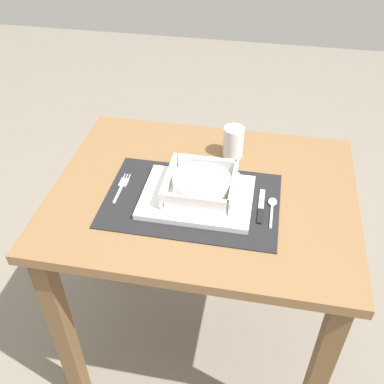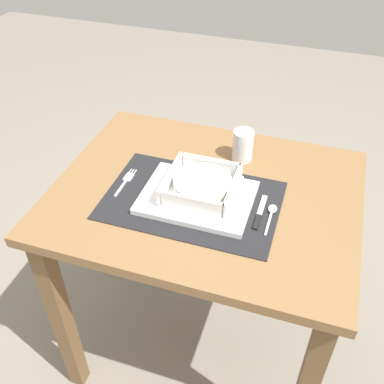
# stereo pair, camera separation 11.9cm
# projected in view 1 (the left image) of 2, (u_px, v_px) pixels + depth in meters

# --- Properties ---
(ground_plane) EXTENTS (6.00, 6.00, 0.00)m
(ground_plane) POSITION_uv_depth(u_px,v_px,m) (200.00, 339.00, 1.72)
(ground_plane) COLOR gray
(dining_table) EXTENTS (0.84, 0.66, 0.74)m
(dining_table) POSITION_uv_depth(u_px,v_px,m) (203.00, 223.00, 1.33)
(dining_table) COLOR brown
(dining_table) RESTS_ON ground
(placemat) EXTENTS (0.47, 0.31, 0.00)m
(placemat) POSITION_uv_depth(u_px,v_px,m) (192.00, 200.00, 1.21)
(placemat) COLOR black
(placemat) RESTS_ON dining_table
(serving_plate) EXTENTS (0.29, 0.22, 0.02)m
(serving_plate) POSITION_uv_depth(u_px,v_px,m) (197.00, 197.00, 1.20)
(serving_plate) COLOR white
(serving_plate) RESTS_ON placemat
(porridge_bowl) EXTENTS (0.18, 0.18, 0.05)m
(porridge_bowl) POSITION_uv_depth(u_px,v_px,m) (200.00, 185.00, 1.19)
(porridge_bowl) COLOR white
(porridge_bowl) RESTS_ON serving_plate
(fork) EXTENTS (0.02, 0.13, 0.00)m
(fork) POSITION_uv_depth(u_px,v_px,m) (122.00, 186.00, 1.25)
(fork) COLOR silver
(fork) RESTS_ON placemat
(spoon) EXTENTS (0.02, 0.11, 0.01)m
(spoon) POSITION_uv_depth(u_px,v_px,m) (272.00, 205.00, 1.18)
(spoon) COLOR silver
(spoon) RESTS_ON placemat
(butter_knife) EXTENTS (0.01, 0.13, 0.01)m
(butter_knife) POSITION_uv_depth(u_px,v_px,m) (261.00, 208.00, 1.18)
(butter_knife) COLOR black
(butter_knife) RESTS_ON placemat
(drinking_glass) EXTENTS (0.06, 0.06, 0.10)m
(drinking_glass) POSITION_uv_depth(u_px,v_px,m) (233.00, 143.00, 1.34)
(drinking_glass) COLOR white
(drinking_glass) RESTS_ON dining_table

